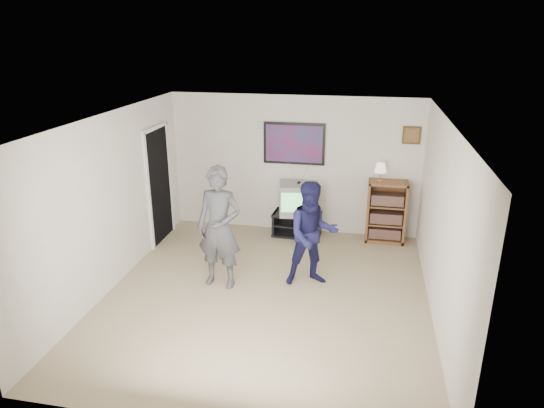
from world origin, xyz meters
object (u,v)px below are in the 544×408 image
(media_stand, at_px, (297,224))
(bookshelf, at_px, (386,212))
(person_tall, at_px, (219,228))
(person_short, at_px, (312,234))
(crt_television, at_px, (298,198))

(media_stand, distance_m, bookshelf, 1.60)
(person_tall, height_order, person_short, person_tall)
(person_tall, bearing_deg, bookshelf, 45.04)
(bookshelf, relative_size, person_tall, 0.61)
(media_stand, bearing_deg, person_short, -70.97)
(person_tall, relative_size, person_short, 1.15)
(crt_television, bearing_deg, person_tall, -122.43)
(bookshelf, bearing_deg, media_stand, -178.17)
(media_stand, xyz_separation_m, bookshelf, (1.57, 0.05, 0.34))
(media_stand, height_order, person_short, person_short)
(media_stand, bearing_deg, person_tall, -108.58)
(crt_television, height_order, person_short, person_short)
(media_stand, height_order, bookshelf, bookshelf)
(crt_television, height_order, bookshelf, bookshelf)
(bookshelf, distance_m, person_tall, 3.19)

